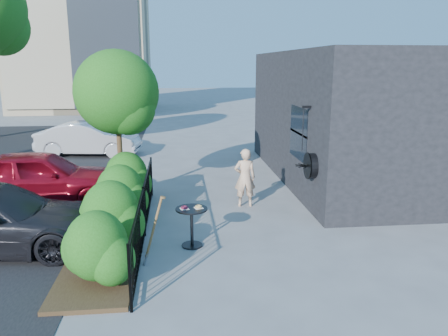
{
  "coord_description": "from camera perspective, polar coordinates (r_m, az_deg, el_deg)",
  "views": [
    {
      "loc": [
        -0.76,
        -8.96,
        3.62
      ],
      "look_at": [
        0.34,
        1.09,
        1.2
      ],
      "focal_mm": 35.0,
      "sensor_mm": 36.0,
      "label": 1
    }
  ],
  "objects": [
    {
      "name": "patio_tree",
      "position": [
        11.84,
        -13.53,
        8.94
      ],
      "size": [
        2.2,
        2.2,
        3.94
      ],
      "color": "#3F2B19",
      "rests_on": "ground"
    },
    {
      "name": "car_silver",
      "position": [
        18.49,
        -17.25,
        3.65
      ],
      "size": [
        4.2,
        1.95,
        1.33
      ],
      "primitive_type": "imported",
      "rotation": [
        0.0,
        0.0,
        1.44
      ],
      "color": "silver",
      "rests_on": "ground"
    },
    {
      "name": "shovel",
      "position": [
        8.17,
        -9.35,
        -8.51
      ],
      "size": [
        0.45,
        0.17,
        1.34
      ],
      "color": "brown",
      "rests_on": "ground"
    },
    {
      "name": "shop_building",
      "position": [
        14.93,
        18.74,
        6.52
      ],
      "size": [
        6.22,
        9.0,
        4.0
      ],
      "color": "black",
      "rests_on": "ground"
    },
    {
      "name": "cafe_table",
      "position": [
        8.85,
        -4.24,
        -6.8
      ],
      "size": [
        0.64,
        0.64,
        0.86
      ],
      "rotation": [
        0.0,
        0.0,
        0.27
      ],
      "color": "black",
      "rests_on": "ground"
    },
    {
      "name": "shrubs",
      "position": [
        9.61,
        -13.98,
        -4.63
      ],
      "size": [
        1.1,
        5.6,
        1.24
      ],
      "color": "#1F5713",
      "rests_on": "ground"
    },
    {
      "name": "ground",
      "position": [
        9.69,
        -1.29,
        -8.47
      ],
      "size": [
        120.0,
        120.0,
        0.0
      ],
      "primitive_type": "plane",
      "color": "gray",
      "rests_on": "ground"
    },
    {
      "name": "car_red",
      "position": [
        12.48,
        -22.96,
        -1.08
      ],
      "size": [
        4.29,
        1.91,
        1.43
      ],
      "primitive_type": "imported",
      "rotation": [
        0.0,
        0.0,
        1.62
      ],
      "color": "maroon",
      "rests_on": "ground"
    },
    {
      "name": "planting_bed",
      "position": [
        9.76,
        -14.42,
        -8.51
      ],
      "size": [
        1.3,
        6.0,
        0.08
      ],
      "primitive_type": "cube",
      "color": "#382616",
      "rests_on": "ground"
    },
    {
      "name": "fence",
      "position": [
        9.5,
        -10.41,
        -5.56
      ],
      "size": [
        0.05,
        6.05,
        1.1
      ],
      "color": "black",
      "rests_on": "ground"
    },
    {
      "name": "woman",
      "position": [
        11.26,
        2.74,
        -1.27
      ],
      "size": [
        0.57,
        0.39,
        1.52
      ],
      "primitive_type": "imported",
      "rotation": [
        0.0,
        0.0,
        3.09
      ],
      "color": "#D8AC8B",
      "rests_on": "ground"
    }
  ]
}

